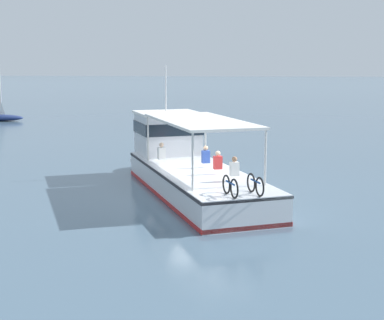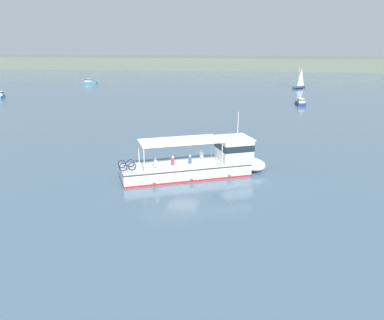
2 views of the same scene
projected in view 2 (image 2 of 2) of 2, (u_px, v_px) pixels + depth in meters
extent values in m
plane|color=slate|center=(182.00, 177.00, 33.57)|extent=(400.00, 400.00, 0.00)
cube|color=#606B5B|center=(238.00, 63.00, 161.06)|extent=(400.00, 28.00, 4.76)
cube|color=silver|center=(185.00, 170.00, 33.62)|extent=(11.16, 7.39, 1.10)
ellipsoid|color=silver|center=(252.00, 164.00, 35.27)|extent=(3.22, 3.59, 1.01)
cube|color=red|center=(185.00, 175.00, 33.75)|extent=(11.17, 7.42, 0.16)
cube|color=#2D2D33|center=(185.00, 165.00, 33.49)|extent=(11.18, 7.44, 0.10)
cube|color=silver|center=(234.00, 149.00, 34.36)|extent=(3.49, 3.55, 1.90)
cube|color=#19232D|center=(234.00, 146.00, 34.26)|extent=(3.56, 3.63, 0.56)
cube|color=white|center=(234.00, 138.00, 34.07)|extent=(3.71, 3.76, 0.12)
cube|color=white|center=(180.00, 141.00, 32.75)|extent=(7.32, 5.46, 0.10)
cylinder|color=silver|center=(211.00, 146.00, 35.17)|extent=(0.08, 0.08, 2.00)
cylinder|color=silver|center=(222.00, 154.00, 32.67)|extent=(0.08, 0.08, 2.00)
cylinder|color=silver|center=(139.00, 152.00, 33.44)|extent=(0.08, 0.08, 2.00)
cylinder|color=silver|center=(144.00, 161.00, 30.94)|extent=(0.08, 0.08, 2.00)
cylinder|color=silver|center=(238.00, 125.00, 33.81)|extent=(0.06, 0.06, 2.20)
sphere|color=white|center=(230.00, 174.00, 32.91)|extent=(0.36, 0.36, 0.36)
sphere|color=white|center=(192.00, 177.00, 32.03)|extent=(0.36, 0.36, 0.36)
sphere|color=white|center=(155.00, 181.00, 31.20)|extent=(0.36, 0.36, 0.36)
torus|color=black|center=(131.00, 163.00, 32.57)|extent=(0.63, 0.33, 0.66)
torus|color=black|center=(122.00, 164.00, 32.38)|extent=(0.63, 0.33, 0.66)
cylinder|color=#1E478C|center=(126.00, 162.00, 32.44)|extent=(0.66, 0.34, 0.06)
torus|color=black|center=(132.00, 166.00, 31.74)|extent=(0.63, 0.33, 0.66)
torus|color=black|center=(123.00, 167.00, 31.55)|extent=(0.63, 0.33, 0.66)
cylinder|color=#1E478C|center=(128.00, 165.00, 31.61)|extent=(0.66, 0.34, 0.06)
cube|color=white|center=(155.00, 163.00, 32.07)|extent=(0.33, 0.38, 0.52)
sphere|color=#9E7051|center=(155.00, 159.00, 31.96)|extent=(0.20, 0.20, 0.20)
cube|color=red|center=(173.00, 162.00, 32.56)|extent=(0.33, 0.38, 0.52)
sphere|color=beige|center=(173.00, 157.00, 32.46)|extent=(0.20, 0.20, 0.20)
cube|color=#2D4CA5|center=(190.00, 160.00, 32.94)|extent=(0.33, 0.38, 0.52)
sphere|color=tan|center=(190.00, 156.00, 32.84)|extent=(0.20, 0.20, 0.20)
cube|color=white|center=(201.00, 154.00, 34.73)|extent=(0.33, 0.38, 0.52)
sphere|color=beige|center=(202.00, 150.00, 34.62)|extent=(0.20, 0.20, 0.20)
cube|color=navy|center=(300.00, 104.00, 71.04)|extent=(1.53, 3.68, 0.56)
cube|color=white|center=(301.00, 101.00, 70.26)|extent=(1.14, 1.68, 0.70)
cube|color=#19232D|center=(301.00, 100.00, 70.21)|extent=(1.17, 1.69, 0.28)
ellipsoid|color=navy|center=(299.00, 87.00, 95.53)|extent=(4.45, 4.32, 0.60)
cylinder|color=silver|center=(299.00, 76.00, 94.59)|extent=(0.08, 0.08, 4.80)
pyramid|color=white|center=(301.00, 77.00, 95.17)|extent=(1.28, 1.21, 4.08)
cube|color=teal|center=(0.00, 97.00, 79.50)|extent=(2.49, 3.83, 0.56)
cube|color=white|center=(0.00, 93.00, 79.91)|extent=(1.55, 1.88, 0.70)
cube|color=#19232D|center=(0.00, 92.00, 79.85)|extent=(1.57, 1.89, 0.28)
cube|color=teal|center=(91.00, 83.00, 105.93)|extent=(3.70, 1.60, 0.56)
cube|color=white|center=(88.00, 80.00, 105.89)|extent=(1.70, 1.18, 0.70)
cube|color=#19232D|center=(88.00, 80.00, 105.84)|extent=(1.71, 1.20, 0.28)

